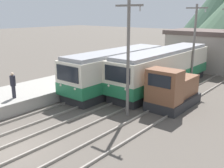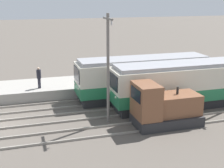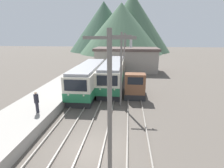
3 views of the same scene
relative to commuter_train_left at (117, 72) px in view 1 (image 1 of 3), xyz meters
name	(u,v)px [view 1 (image 1 of 3)]	position (x,y,z in m)	size (l,w,h in m)	color
ground_plane	(11,151)	(2.60, -11.80, -1.65)	(200.00, 200.00, 0.00)	#564F47
track_center	(13,151)	(2.80, -11.80, -1.58)	(1.54, 60.00, 0.14)	gray
commuter_train_left	(117,72)	(0.00, 0.00, 0.00)	(2.84, 11.54, 3.54)	#28282B
commuter_train_center	(164,70)	(2.80, 3.25, -0.01)	(2.84, 13.71, 3.53)	#28282B
shunting_locomotive	(172,91)	(5.80, -0.89, -0.44)	(2.40, 4.57, 3.00)	#28282B
catenary_mast_mid	(128,56)	(4.31, -4.34, 2.39)	(2.00, 0.20, 7.44)	slate
catenary_mast_far	(194,42)	(4.31, 6.02, 2.39)	(2.00, 0.20, 7.44)	slate
person_on_platform	(13,84)	(-2.49, -8.50, 0.23)	(0.38, 0.38, 1.82)	#282833
station_building	(223,51)	(4.52, 14.20, 0.71)	(12.60, 6.30, 4.67)	gray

